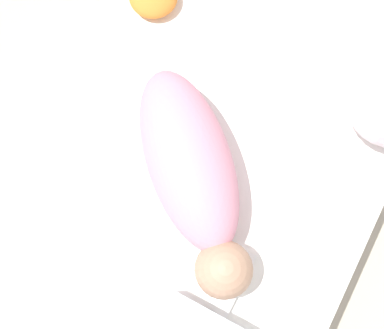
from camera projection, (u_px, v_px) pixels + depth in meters
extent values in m
plane|color=#B2A893|center=(195.00, 190.00, 1.50)|extent=(12.00, 12.00, 0.00)
cube|color=white|center=(195.00, 181.00, 1.39)|extent=(1.38, 0.86, 0.23)
cube|color=white|center=(198.00, 268.00, 1.21)|extent=(0.17, 0.21, 0.02)
ellipsoid|color=pink|center=(188.00, 159.00, 1.20)|extent=(0.44, 0.45, 0.16)
sphere|color=tan|center=(224.00, 269.00, 1.15)|extent=(0.13, 0.13, 0.13)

